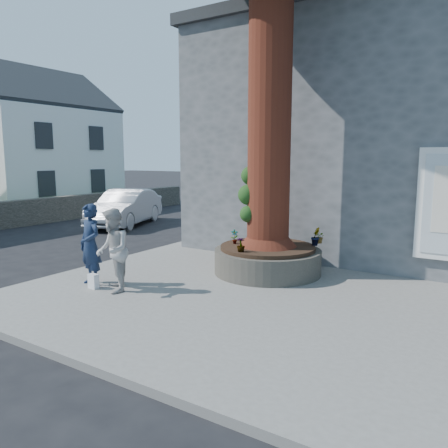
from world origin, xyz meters
The scene contains 14 objects.
ground centered at (0.00, 0.00, 0.00)m, with size 120.00×120.00×0.00m, color black.
pavement centered at (1.50, 1.00, 0.06)m, with size 9.00×8.00×0.12m, color slate.
yellow_line centered at (-3.05, 1.00, 0.00)m, with size 0.10×30.00×0.01m, color yellow.
stone_shop centered at (2.50, 7.20, 3.16)m, with size 10.30×8.30×6.30m.
planter centered at (0.80, 2.00, 0.41)m, with size 2.30×2.30×0.60m.
cottage_far centered at (-16.50, 8.00, 3.79)m, with size 7.30×7.40×8.75m.
man centered at (-1.74, -0.65, 0.92)m, with size 0.58×0.38×1.60m, color #172440.
woman centered at (-1.03, -0.74, 0.90)m, with size 0.76×0.59×1.56m, color #B6B2AE.
shopping_bag centered at (-1.49, -0.82, 0.26)m, with size 0.20×0.12×0.28m, color white.
car_silver centered at (-7.24, 5.78, 0.69)m, with size 1.46×4.19×1.38m, color #ACADB4.
plant_a centered at (0.09, 1.79, 0.88)m, with size 0.17×0.11×0.32m, color gray.
plant_b centered at (1.65, 2.59, 0.92)m, with size 0.22×0.21×0.39m, color gray.
plant_c centered at (0.62, 1.15, 0.87)m, with size 0.16×0.16×0.29m, color gray.
plant_d centered at (1.65, 2.85, 0.87)m, with size 0.27×0.24×0.30m, color gray.
Camera 1 is at (4.97, -6.31, 2.60)m, focal length 35.00 mm.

